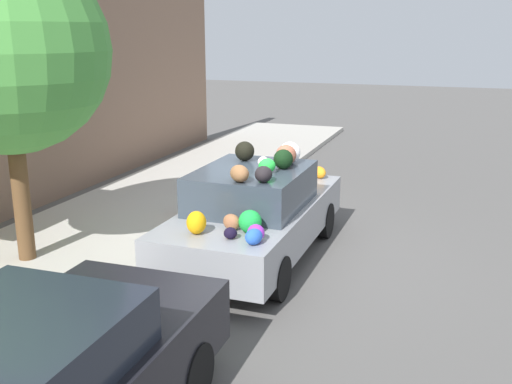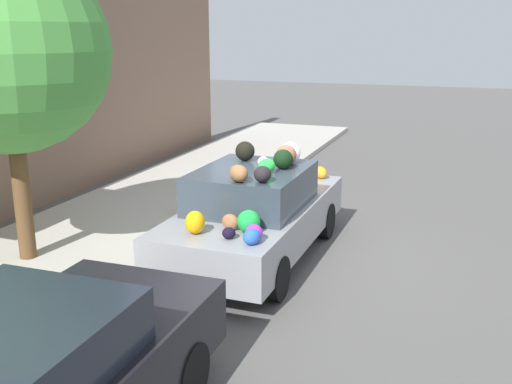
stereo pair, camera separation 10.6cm
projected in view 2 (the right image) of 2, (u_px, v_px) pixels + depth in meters
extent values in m
plane|color=#565451|center=(254.00, 257.00, 9.02)|extent=(60.00, 60.00, 0.00)
cube|color=#B2ADA3|center=(102.00, 233.00, 9.91)|extent=(24.00, 3.20, 0.12)
cylinder|color=brown|center=(22.00, 192.00, 8.44)|extent=(0.24, 0.24, 1.96)
sphere|color=#47933D|center=(7.00, 50.00, 7.93)|extent=(2.76, 2.76, 2.76)
cylinder|color=red|center=(189.00, 201.00, 10.55)|extent=(0.20, 0.20, 0.55)
sphere|color=red|center=(189.00, 182.00, 10.46)|extent=(0.18, 0.18, 0.18)
cube|color=gray|center=(256.00, 221.00, 8.86)|extent=(4.06, 1.68, 0.57)
cube|color=#333D47|center=(252.00, 187.00, 8.57)|extent=(1.83, 1.47, 0.54)
cylinder|color=black|center=(241.00, 211.00, 10.33)|extent=(0.58, 0.18, 0.58)
cylinder|color=black|center=(326.00, 221.00, 9.81)|extent=(0.58, 0.18, 0.58)
cylinder|color=black|center=(171.00, 262.00, 8.06)|extent=(0.58, 0.18, 0.58)
cylinder|color=black|center=(277.00, 278.00, 7.54)|extent=(0.58, 0.18, 0.58)
sphere|color=black|center=(245.00, 151.00, 9.00)|extent=(0.37, 0.37, 0.29)
ellipsoid|color=#965E3E|center=(230.00, 222.00, 7.58)|extent=(0.24, 0.29, 0.21)
sphere|color=brown|center=(286.00, 155.00, 8.70)|extent=(0.32, 0.32, 0.30)
ellipsoid|color=green|center=(267.00, 166.00, 8.24)|extent=(0.32, 0.31, 0.20)
ellipsoid|color=black|center=(229.00, 233.00, 7.25)|extent=(0.22, 0.22, 0.14)
ellipsoid|color=orange|center=(195.00, 222.00, 7.43)|extent=(0.36, 0.34, 0.29)
sphere|color=red|center=(275.00, 173.00, 10.22)|extent=(0.21, 0.21, 0.16)
ellipsoid|color=brown|center=(239.00, 173.00, 7.76)|extent=(0.42, 0.40, 0.22)
ellipsoid|color=black|center=(263.00, 174.00, 7.74)|extent=(0.35, 0.30, 0.21)
sphere|color=#AD31C9|center=(275.00, 183.00, 9.61)|extent=(0.21, 0.21, 0.16)
sphere|color=white|center=(290.00, 153.00, 8.83)|extent=(0.43, 0.43, 0.32)
sphere|color=#F6A20F|center=(250.00, 180.00, 9.80)|extent=(0.18, 0.18, 0.15)
ellipsoid|color=orange|center=(320.00, 172.00, 10.20)|extent=(0.32, 0.34, 0.20)
sphere|color=purple|center=(254.00, 233.00, 7.16)|extent=(0.28, 0.28, 0.21)
sphere|color=green|center=(249.00, 222.00, 7.45)|extent=(0.33, 0.33, 0.29)
sphere|color=black|center=(283.00, 159.00, 8.46)|extent=(0.40, 0.40, 0.28)
sphere|color=white|center=(263.00, 162.00, 8.59)|extent=(0.17, 0.17, 0.16)
ellipsoid|color=blue|center=(252.00, 237.00, 7.06)|extent=(0.28, 0.23, 0.19)
ellipsoid|color=purple|center=(256.00, 176.00, 9.77)|extent=(0.37, 0.32, 0.28)
cylinder|color=black|center=(49.00, 346.00, 5.92)|extent=(0.60, 0.19, 0.59)
cylinder|color=black|center=(188.00, 374.00, 5.43)|extent=(0.60, 0.19, 0.59)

